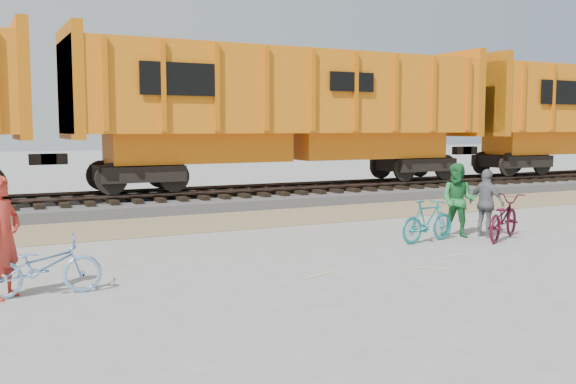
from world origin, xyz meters
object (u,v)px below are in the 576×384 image
bicycle_maroon (503,217)px  person_woman (487,203)px  person_solo (3,237)px  person_man (458,200)px  bicycle_blue (43,266)px  hopper_car_center (290,109)px  bicycle_teal (428,221)px

bicycle_maroon → person_woman: bearing=-15.0°
person_solo → person_woman: (9.80, 0.79, -0.12)m
bicycle_maroon → person_woman: 0.50m
bicycle_maroon → person_man: (-0.67, 0.67, 0.34)m
bicycle_blue → hopper_car_center: bearing=-38.9°
hopper_car_center → bicycle_teal: size_ratio=9.32×
hopper_car_center → person_man: hopper_car_center is taller
bicycle_teal → person_solo: 8.29m
hopper_car_center → bicycle_blue: size_ratio=8.56×
bicycle_maroon → person_solo: size_ratio=1.04×
bicycle_blue → person_solo: 0.68m
hopper_car_center → bicycle_blue: (-8.62, -9.16, -2.58)m
person_man → person_woman: person_man is taller
bicycle_teal → hopper_car_center: bearing=-14.6°
bicycle_blue → person_woman: size_ratio=1.08×
bicycle_blue → bicycle_maroon: (9.40, 0.49, 0.05)m
bicycle_blue → bicycle_teal: bicycle_teal is taller
bicycle_maroon → person_man: person_man is taller
hopper_car_center → person_woman: bearing=-85.3°
hopper_car_center → bicycle_teal: 8.64m
hopper_car_center → person_woman: 8.60m
person_solo → person_man: person_solo is taller
hopper_car_center → person_man: size_ratio=8.58×
bicycle_blue → person_man: person_man is taller
hopper_car_center → bicycle_maroon: size_ratio=7.67×
bicycle_blue → bicycle_teal: (7.73, 0.96, 0.02)m
bicycle_teal → bicycle_blue: bearing=88.6°
person_solo → person_woman: 9.84m
hopper_car_center → person_man: bearing=-89.2°
bicycle_teal → person_man: (1.00, 0.20, 0.36)m
hopper_car_center → bicycle_maroon: 9.07m
bicycle_blue → person_woman: bearing=-80.2°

